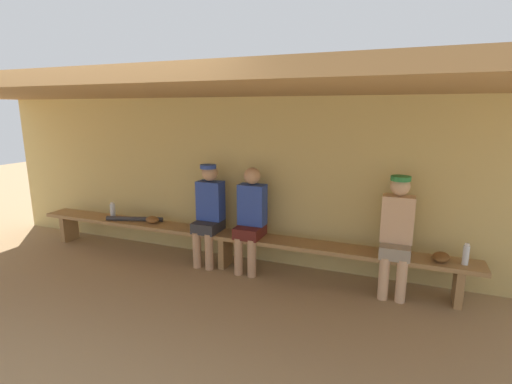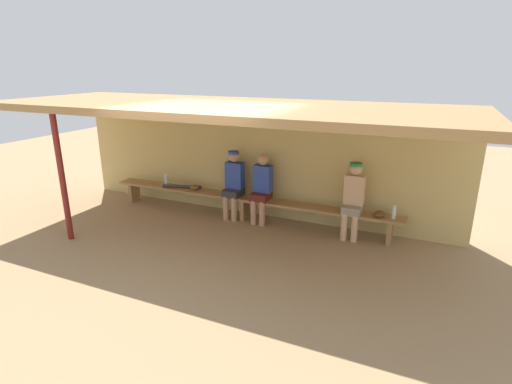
% 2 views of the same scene
% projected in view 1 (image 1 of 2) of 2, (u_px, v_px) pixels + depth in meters
% --- Properties ---
extents(ground_plane, '(24.00, 24.00, 0.00)m').
position_uv_depth(ground_plane, '(155.00, 326.00, 3.63)').
color(ground_plane, '#9E7F59').
extents(back_wall, '(8.00, 0.20, 2.20)m').
position_uv_depth(back_wall, '(239.00, 179.00, 5.22)').
color(back_wall, tan).
rests_on(back_wall, ground).
extents(dugout_roof, '(8.00, 2.80, 0.12)m').
position_uv_depth(dugout_roof, '(185.00, 87.00, 3.79)').
color(dugout_roof, '#9E7547').
rests_on(dugout_roof, back_wall).
extents(bench, '(6.00, 0.36, 0.46)m').
position_uv_depth(bench, '(225.00, 238.00, 4.96)').
color(bench, '#9E7547').
rests_on(bench, ground).
extents(player_leftmost, '(0.34, 0.42, 1.34)m').
position_uv_depth(player_leftmost, '(397.00, 230.00, 4.14)').
color(player_leftmost, gray).
rests_on(player_leftmost, ground).
extents(player_in_blue, '(0.34, 0.42, 1.34)m').
position_uv_depth(player_in_blue, '(209.00, 210.00, 4.97)').
color(player_in_blue, '#333338').
rests_on(player_in_blue, ground).
extents(player_near_post, '(0.34, 0.42, 1.34)m').
position_uv_depth(player_near_post, '(251.00, 216.00, 4.76)').
color(player_near_post, '#591E19').
rests_on(player_near_post, ground).
extents(water_bottle_orange, '(0.08, 0.08, 0.23)m').
position_uv_depth(water_bottle_orange, '(113.00, 210.00, 5.61)').
color(water_bottle_orange, silver).
rests_on(water_bottle_orange, bench).
extents(water_bottle_green, '(0.06, 0.06, 0.23)m').
position_uv_depth(water_bottle_green, '(466.00, 255.00, 3.91)').
color(water_bottle_green, silver).
rests_on(water_bottle_green, bench).
extents(baseball_glove_tan, '(0.22, 0.27, 0.09)m').
position_uv_depth(baseball_glove_tan, '(441.00, 257.00, 4.01)').
color(baseball_glove_tan, brown).
rests_on(baseball_glove_tan, bench).
extents(baseball_glove_worn, '(0.29, 0.27, 0.09)m').
position_uv_depth(baseball_glove_worn, '(152.00, 220.00, 5.37)').
color(baseball_glove_worn, brown).
rests_on(baseball_glove_worn, bench).
extents(baseball_bat, '(0.82, 0.30, 0.07)m').
position_uv_depth(baseball_bat, '(135.00, 219.00, 5.46)').
color(baseball_bat, '#333338').
rests_on(baseball_bat, bench).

